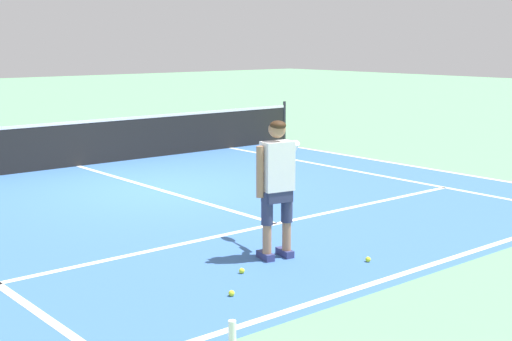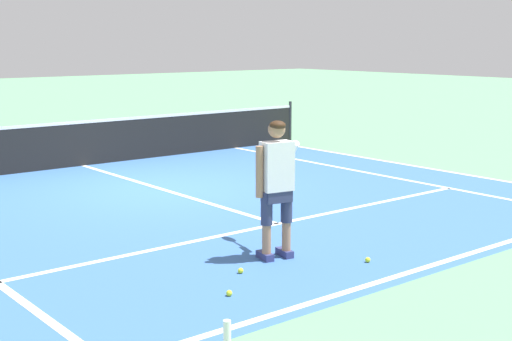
# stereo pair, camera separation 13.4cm
# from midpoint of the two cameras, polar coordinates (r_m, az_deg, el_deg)

# --- Properties ---
(ground_plane) EXTENTS (80.00, 80.00, 0.00)m
(ground_plane) POSITION_cam_midpoint_polar(r_m,az_deg,el_deg) (13.15, -8.22, -1.46)
(ground_plane) COLOR #609E70
(court_inner_surface) EXTENTS (10.98, 9.46, 0.00)m
(court_inner_surface) POSITION_cam_midpoint_polar(r_m,az_deg,el_deg) (11.99, -4.66, -2.52)
(court_inner_surface) COLOR #3866A8
(court_inner_surface) RESTS_ON ground
(line_baseline) EXTENTS (10.98, 0.10, 0.01)m
(line_baseline) POSITION_cam_midpoint_polar(r_m,az_deg,el_deg) (8.81, 12.78, -7.48)
(line_baseline) COLOR white
(line_baseline) RESTS_ON ground
(line_service) EXTENTS (8.23, 0.10, 0.01)m
(line_service) POSITION_cam_midpoint_polar(r_m,az_deg,el_deg) (10.56, 1.23, -4.24)
(line_service) COLOR white
(line_service) RESTS_ON ground
(line_centre_service) EXTENTS (0.10, 6.40, 0.01)m
(line_centre_service) POSITION_cam_midpoint_polar(r_m,az_deg,el_deg) (13.07, -8.02, -1.50)
(line_centre_service) COLOR white
(line_centre_service) RESTS_ON ground
(line_singles_right) EXTENTS (0.10, 9.06, 0.01)m
(line_singles_right) POSITION_cam_midpoint_polar(r_m,az_deg,el_deg) (14.69, 8.56, -0.21)
(line_singles_right) COLOR white
(line_singles_right) RESTS_ON ground
(line_doubles_right) EXTENTS (0.10, 9.06, 0.01)m
(line_doubles_right) POSITION_cam_midpoint_polar(r_m,az_deg,el_deg) (15.74, 11.89, 0.38)
(line_doubles_right) COLOR white
(line_doubles_right) RESTS_ON ground
(tennis_net) EXTENTS (11.96, 0.08, 1.07)m
(tennis_net) POSITION_cam_midpoint_polar(r_m,az_deg,el_deg) (15.77, -14.24, 2.12)
(tennis_net) COLOR #333338
(tennis_net) RESTS_ON ground
(tennis_player) EXTENTS (0.79, 1.07, 1.71)m
(tennis_player) POSITION_cam_midpoint_polar(r_m,az_deg,el_deg) (8.71, 1.20, -0.72)
(tennis_player) COLOR navy
(tennis_player) RESTS_ON ground
(tennis_ball_near_feet) EXTENTS (0.07, 0.07, 0.07)m
(tennis_ball_near_feet) POSITION_cam_midpoint_polar(r_m,az_deg,el_deg) (7.66, -2.46, -9.71)
(tennis_ball_near_feet) COLOR #CCE02D
(tennis_ball_near_feet) RESTS_ON ground
(tennis_ball_by_baseline) EXTENTS (0.07, 0.07, 0.07)m
(tennis_ball_by_baseline) POSITION_cam_midpoint_polar(r_m,az_deg,el_deg) (8.37, -1.60, -7.96)
(tennis_ball_by_baseline) COLOR #CCE02D
(tennis_ball_by_baseline) RESTS_ON ground
(tennis_ball_mid_court) EXTENTS (0.07, 0.07, 0.07)m
(tennis_ball_mid_court) POSITION_cam_midpoint_polar(r_m,az_deg,el_deg) (8.88, 8.46, -6.99)
(tennis_ball_mid_court) COLOR #CCE02D
(tennis_ball_mid_court) RESTS_ON ground
(water_bottle) EXTENTS (0.07, 0.07, 0.26)m
(water_bottle) POSITION_cam_midpoint_polar(r_m,az_deg,el_deg) (6.40, -2.52, -12.91)
(water_bottle) COLOR white
(water_bottle) RESTS_ON ground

